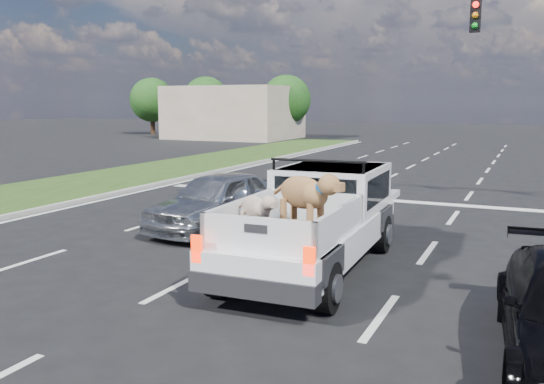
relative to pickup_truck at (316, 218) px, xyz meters
The scene contains 10 objects.
ground 2.20m from the pickup_truck, 90.33° to the right, with size 160.00×160.00×0.00m, color black.
road_markings 4.68m from the pickup_truck, 90.14° to the left, with size 17.75×60.00×0.01m.
grass_median_left 12.23m from the pickup_truck, 160.77° to the left, with size 5.00×60.00×0.10m, color #1C3D12.
curb_left 9.95m from the pickup_truck, 156.10° to the left, with size 0.15×60.00×0.14m, color #9D9990.
building_left 39.48m from the pickup_truck, 120.47° to the left, with size 10.00×8.00×4.40m, color #BFAB92.
tree_far_a 46.94m from the pickup_truck, 129.80° to the left, with size 4.20×4.20×5.40m.
tree_far_b 43.35m from the pickup_truck, 123.69° to the left, with size 4.20×4.20×5.40m.
tree_far_c 39.48m from the pickup_truck, 113.97° to the left, with size 4.20×4.20×5.40m.
pickup_truck is the anchor object (origin of this frame).
silver_sedan 3.97m from the pickup_truck, 147.39° to the left, with size 1.68×4.18×1.42m, color #B5B8BC.
Camera 1 is at (3.63, -7.90, 3.09)m, focal length 38.00 mm.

